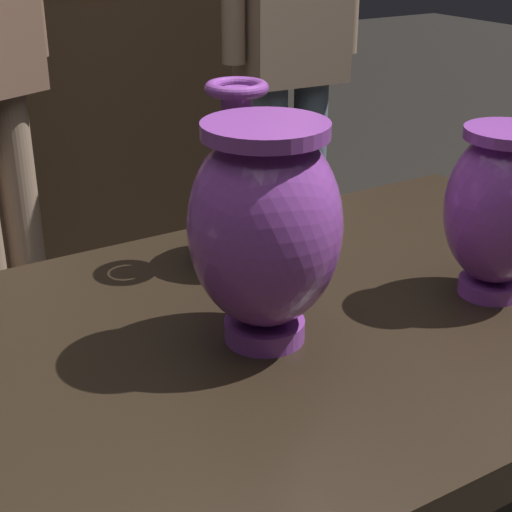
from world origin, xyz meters
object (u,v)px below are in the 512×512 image
object	(u,v)px
vase_right_accent	(238,204)
visitor_near_right	(292,37)
vase_centerpiece	(265,226)
vase_left_accent	(500,207)

from	to	relation	value
vase_right_accent	visitor_near_right	xyz separation A→B (m)	(0.87, 1.16, 0.01)
vase_centerpiece	vase_left_accent	distance (m)	0.31
vase_right_accent	visitor_near_right	bearing A→B (deg)	53.14
vase_left_accent	vase_right_accent	world-z (taller)	vase_right_accent
vase_centerpiece	visitor_near_right	world-z (taller)	visitor_near_right
vase_centerpiece	visitor_near_right	size ratio (longest dim) A/B	0.17
vase_left_accent	visitor_near_right	xyz separation A→B (m)	(0.65, 1.41, -0.03)
vase_centerpiece	vase_right_accent	world-z (taller)	vase_centerpiece
vase_centerpiece	vase_left_accent	bearing A→B (deg)	-10.21
vase_right_accent	vase_centerpiece	bearing A→B (deg)	-112.54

